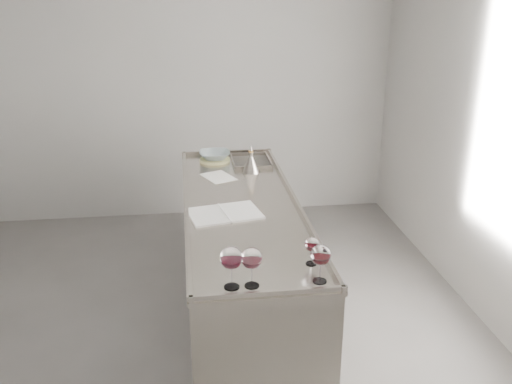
{
  "coord_description": "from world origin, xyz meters",
  "views": [
    {
      "loc": [
        0.14,
        -3.22,
        2.35
      ],
      "look_at": [
        0.6,
        0.31,
        1.02
      ],
      "focal_mm": 40.0,
      "sensor_mm": 36.0,
      "label": 1
    }
  ],
  "objects": [
    {
      "name": "ceramic_bowl",
      "position": [
        0.38,
        1.3,
        0.99
      ],
      "size": [
        0.26,
        0.26,
        0.06
      ],
      "primitive_type": "imported",
      "rotation": [
        0.0,
        0.0,
        0.02
      ],
      "color": "gray",
      "rests_on": "trivet"
    },
    {
      "name": "loose_paper_top",
      "position": [
        0.38,
        0.88,
        0.94
      ],
      "size": [
        0.29,
        0.33,
        0.0
      ],
      "primitive_type": "cube",
      "rotation": [
        0.0,
        0.0,
        0.42
      ],
      "color": "white",
      "rests_on": "counter"
    },
    {
      "name": "wine_glass_right",
      "position": [
        0.78,
        -0.78,
        1.08
      ],
      "size": [
        0.1,
        0.1,
        0.2
      ],
      "rotation": [
        0.0,
        0.0,
        -0.34
      ],
      "color": "white",
      "rests_on": "counter"
    },
    {
      "name": "room_shell",
      "position": [
        0.0,
        0.0,
        1.4
      ],
      "size": [
        4.54,
        5.04,
        2.84
      ],
      "color": "#54514E",
      "rests_on": "ground"
    },
    {
      "name": "wine_glass_middle",
      "position": [
        0.43,
        -0.78,
        1.08
      ],
      "size": [
        0.1,
        0.1,
        0.2
      ],
      "rotation": [
        0.0,
        0.0,
        -0.41
      ],
      "color": "white",
      "rests_on": "counter"
    },
    {
      "name": "notebook",
      "position": [
        0.37,
        0.14,
        0.95
      ],
      "size": [
        0.5,
        0.39,
        0.02
      ],
      "rotation": [
        0.0,
        0.0,
        0.2
      ],
      "color": "white",
      "rests_on": "counter"
    },
    {
      "name": "wine_glass_left",
      "position": [
        0.34,
        -0.78,
        1.09
      ],
      "size": [
        0.11,
        0.11,
        0.22
      ],
      "rotation": [
        0.0,
        0.0,
        -0.1
      ],
      "color": "white",
      "rests_on": "counter"
    },
    {
      "name": "wine_glass_small",
      "position": [
        0.77,
        -0.59,
        1.05
      ],
      "size": [
        0.07,
        0.07,
        0.15
      ],
      "rotation": [
        0.0,
        0.0,
        -0.24
      ],
      "color": "white",
      "rests_on": "counter"
    },
    {
      "name": "trivet",
      "position": [
        0.38,
        1.3,
        0.95
      ],
      "size": [
        0.26,
        0.26,
        0.02
      ],
      "primitive_type": "cylinder",
      "rotation": [
        0.0,
        0.0,
        -0.02
      ],
      "color": "#CAC582",
      "rests_on": "counter"
    },
    {
      "name": "wine_funnel",
      "position": [
        0.65,
        0.98,
        1.01
      ],
      "size": [
        0.15,
        0.15,
        0.22
      ],
      "rotation": [
        0.0,
        0.0,
        -0.22
      ],
      "color": "gray",
      "rests_on": "counter"
    },
    {
      "name": "counter",
      "position": [
        0.5,
        0.3,
        0.47
      ],
      "size": [
        0.77,
        2.42,
        0.97
      ],
      "color": "#9F978E",
      "rests_on": "ground"
    }
  ]
}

